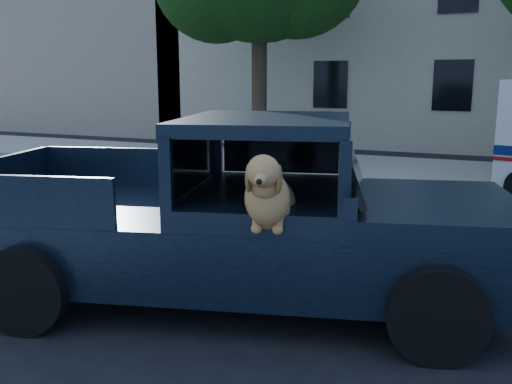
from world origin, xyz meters
The scene contains 5 objects.
ground centered at (0.00, 0.00, 0.00)m, with size 120.00×120.00×0.00m, color black.
far_sidewalk centered at (0.00, 9.20, 0.07)m, with size 60.00×4.00×0.15m, color gray.
lane_stripes centered at (2.00, 3.40, 0.01)m, with size 21.60×0.14×0.01m, color silver, non-canonical shape.
building_left centered at (-15.00, 16.50, 4.00)m, with size 12.00×6.00×8.00m, color tan.
pickup_truck centered at (-0.07, -0.32, 0.70)m, with size 6.17×3.69×2.07m.
Camera 1 is at (2.59, -5.82, 2.50)m, focal length 40.00 mm.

